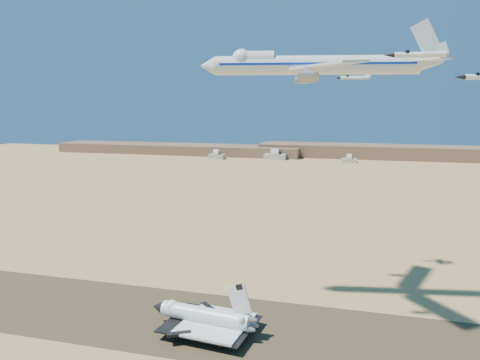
% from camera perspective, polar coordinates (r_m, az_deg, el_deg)
% --- Properties ---
extents(ground, '(1200.00, 1200.00, 0.00)m').
position_cam_1_polar(ground, '(178.14, -6.96, -16.64)').
color(ground, tan).
rests_on(ground, ground).
extents(runway, '(600.00, 50.00, 0.06)m').
position_cam_1_polar(runway, '(178.12, -6.96, -16.63)').
color(runway, '#4B3F25').
rests_on(runway, ground).
extents(ridgeline, '(960.00, 90.00, 18.00)m').
position_cam_1_polar(ridgeline, '(678.72, 15.47, 3.16)').
color(ridgeline, brown).
rests_on(ridgeline, ground).
extents(hangars, '(200.50, 29.50, 30.00)m').
position_cam_1_polar(hangars, '(642.83, 3.86, 2.90)').
color(hangars, '#B0AD9C').
rests_on(hangars, ground).
extents(shuttle, '(39.53, 26.92, 19.42)m').
position_cam_1_polar(shuttle, '(167.71, -4.36, -16.35)').
color(shuttle, silver).
rests_on(shuttle, runway).
extents(carrier_747, '(87.15, 66.31, 21.63)m').
position_cam_1_polar(carrier_747, '(175.73, 8.34, 13.69)').
color(carrier_747, silver).
extents(crew_a, '(0.55, 0.66, 1.56)m').
position_cam_1_polar(crew_a, '(161.71, -3.28, -19.12)').
color(crew_a, '#EE5B0E').
rests_on(crew_a, runway).
extents(crew_b, '(0.54, 0.85, 1.68)m').
position_cam_1_polar(crew_b, '(159.22, -2.46, -19.58)').
color(crew_b, '#EE5B0E').
rests_on(crew_b, runway).
extents(crew_c, '(1.07, 1.08, 1.72)m').
position_cam_1_polar(crew_c, '(159.94, -1.99, -19.43)').
color(crew_c, '#EE5B0E').
rests_on(crew_c, runway).
extents(chase_jet_a, '(16.47, 9.03, 4.11)m').
position_cam_1_polar(chase_jet_a, '(135.83, 20.93, 14.11)').
color(chase_jet_a, silver).
extents(chase_jet_c, '(15.81, 8.45, 3.94)m').
position_cam_1_polar(chase_jet_c, '(217.24, 13.73, 12.04)').
color(chase_jet_c, silver).
extents(chase_jet_d, '(14.45, 8.35, 3.67)m').
position_cam_1_polar(chase_jet_d, '(243.46, 21.24, 12.94)').
color(chase_jet_d, silver).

